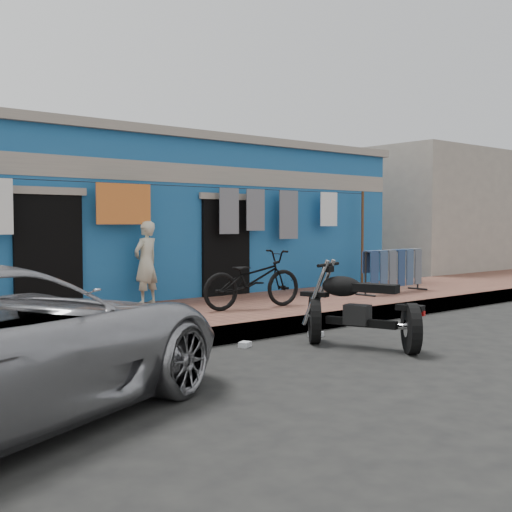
{
  "coord_description": "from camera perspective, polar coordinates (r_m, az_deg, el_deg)",
  "views": [
    {
      "loc": [
        -6.12,
        -5.38,
        1.65
      ],
      "look_at": [
        0.0,
        2.0,
        1.15
      ],
      "focal_mm": 45.0,
      "sensor_mm": 36.0,
      "label": 1
    }
  ],
  "objects": [
    {
      "name": "neighbor_right",
      "position": [
        21.13,
        14.48,
        3.58
      ],
      "size": [
        6.0,
        5.0,
        3.8
      ],
      "primitive_type": "cube",
      "color": "#9E9384",
      "rests_on": "ground"
    },
    {
      "name": "clothesline",
      "position": [
        11.21,
        -8.91,
        3.72
      ],
      "size": [
        10.06,
        0.06,
        2.1
      ],
      "color": "brown",
      "rests_on": "sidewalk"
    },
    {
      "name": "building",
      "position": [
        13.8,
        -13.37,
        3.06
      ],
      "size": [
        12.2,
        5.2,
        3.36
      ],
      "color": "#1B5592",
      "rests_on": "ground"
    },
    {
      "name": "seated_person",
      "position": [
        11.07,
        -9.76,
        -0.61
      ],
      "size": [
        0.6,
        0.49,
        1.43
      ],
      "primitive_type": "imported",
      "rotation": [
        0.0,
        0.0,
        3.46
      ],
      "color": "beige",
      "rests_on": "sidewalk"
    },
    {
      "name": "litter_a",
      "position": [
        8.58,
        -1.0,
        -7.87
      ],
      "size": [
        0.19,
        0.18,
        0.07
      ],
      "primitive_type": "cube",
      "rotation": [
        0.0,
        0.0,
        0.41
      ],
      "color": "silver",
      "rests_on": "ground"
    },
    {
      "name": "sidewalk",
      "position": [
        10.49,
        -3.51,
        -5.38
      ],
      "size": [
        28.0,
        3.0,
        0.25
      ],
      "primitive_type": "cube",
      "color": "brown",
      "rests_on": "ground"
    },
    {
      "name": "litter_b",
      "position": [
        9.44,
        5.27,
        -6.82
      ],
      "size": [
        0.22,
        0.22,
        0.09
      ],
      "primitive_type": "cube",
      "rotation": [
        0.0,
        0.0,
        0.93
      ],
      "color": "silver",
      "rests_on": "ground"
    },
    {
      "name": "jeans_rack",
      "position": [
        13.09,
        12.08,
        -1.26
      ],
      "size": [
        1.89,
        0.55,
        0.89
      ],
      "primitive_type": null,
      "rotation": [
        0.0,
        0.0,
        0.05
      ],
      "color": "black",
      "rests_on": "sidewalk"
    },
    {
      "name": "curb",
      "position": [
        9.37,
        1.77,
        -6.38
      ],
      "size": [
        28.0,
        0.1,
        0.25
      ],
      "primitive_type": "cube",
      "color": "gray",
      "rests_on": "ground"
    },
    {
      "name": "ground",
      "position": [
        8.31,
        8.94,
        -8.5
      ],
      "size": [
        80.0,
        80.0,
        0.0
      ],
      "primitive_type": "plane",
      "color": "black",
      "rests_on": "ground"
    },
    {
      "name": "litter_c",
      "position": [
        9.39,
        5.34,
        -6.92
      ],
      "size": [
        0.18,
        0.21,
        0.07
      ],
      "primitive_type": "cube",
      "rotation": [
        0.0,
        0.0,
        1.77
      ],
      "color": "silver",
      "rests_on": "ground"
    },
    {
      "name": "motorcycle",
      "position": [
        8.52,
        9.32,
        -4.45
      ],
      "size": [
        1.62,
        2.07,
        1.11
      ],
      "primitive_type": null,
      "rotation": [
        0.0,
        0.0,
        0.32
      ],
      "color": "black",
      "rests_on": "ground"
    },
    {
      "name": "bicycle",
      "position": [
        10.44,
        -0.33,
        -1.52
      ],
      "size": [
        1.86,
        0.86,
        1.16
      ],
      "primitive_type": "imported",
      "rotation": [
        0.0,
        0.0,
        1.44
      ],
      "color": "black",
      "rests_on": "sidewalk"
    }
  ]
}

